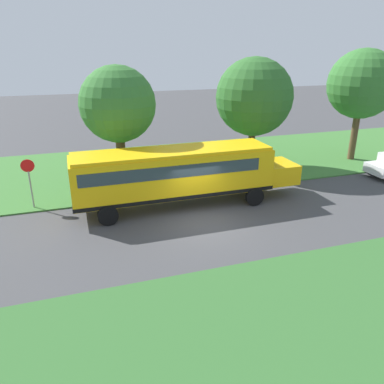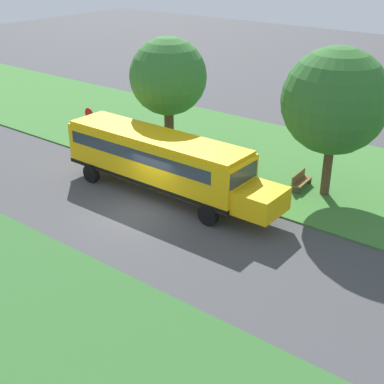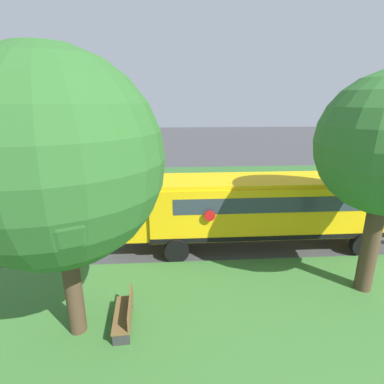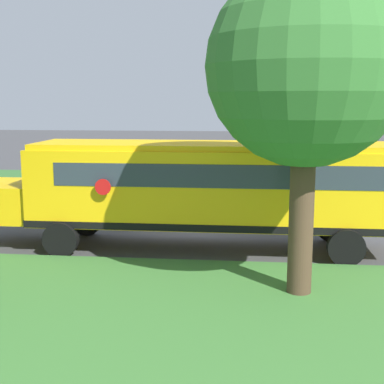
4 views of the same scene
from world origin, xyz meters
TOP-DOWN VIEW (x-y plane):
  - ground_plane at (0.00, 0.00)m, footprint 120.00×120.00m
  - grass_verge at (-10.00, 0.00)m, footprint 12.00×80.00m
  - grass_far_side at (9.00, 0.00)m, footprint 10.00×80.00m
  - school_bus at (-2.57, -0.54)m, footprint 2.84×12.42m
  - oak_tree_beside_bus at (-6.14, -3.02)m, footprint 4.33×4.33m

SIDE VIEW (x-z plane):
  - ground_plane at x=0.00m, z-range 0.00..0.00m
  - grass_far_side at x=9.00m, z-range 0.00..0.07m
  - grass_verge at x=-10.00m, z-range 0.00..0.08m
  - school_bus at x=-2.57m, z-range 0.34..3.50m
  - oak_tree_beside_bus at x=-6.14m, z-range 1.46..8.72m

